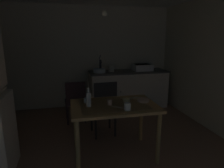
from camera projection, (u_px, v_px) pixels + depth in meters
The scene contains 19 objects.
ground_plane at pixel (95, 151), 3.02m from camera, with size 5.34×5.34×0.00m, color #8A644F.
wall_back at pixel (81, 58), 4.80m from camera, with size 4.44×0.10×2.39m, color beige.
counter_cabinet at pixel (128, 89), 4.86m from camera, with size 1.86×0.64×0.89m.
sink_basin at pixel (142, 67), 4.82m from camera, with size 0.44×0.34×0.15m.
hand_pump at pixel (100, 65), 4.62m from camera, with size 0.05×0.27×0.39m.
mixing_bowl_counter at pixel (99, 71), 4.55m from camera, with size 0.28×0.28×0.08m, color #9EB2C6.
stoneware_crock at pixel (111, 69), 4.65m from camera, with size 0.13×0.13×0.15m, color beige.
dining_table at pixel (114, 111), 2.78m from camera, with size 1.19×0.79×0.77m.
chair_far_side at pixel (104, 108), 3.39m from camera, with size 0.43×0.43×0.97m.
chair_by_counter at pixel (76, 100), 3.96m from camera, with size 0.41×0.41×0.85m.
serving_bowl_wide at pixel (143, 100), 2.89m from camera, with size 0.17×0.17×0.03m, color tan.
soup_bowl_small at pixel (126, 100), 2.92m from camera, with size 0.11×0.11×0.03m, color beige.
teacup_mint at pixel (86, 100), 2.84m from camera, with size 0.07×0.07×0.06m, color #9EB2C6.
mug_tall at pixel (110, 102), 2.75m from camera, with size 0.07×0.07×0.07m, color tan.
teacup_cream at pixel (127, 107), 2.55m from camera, with size 0.08×0.08×0.09m, color white.
glass_bottle at pixel (89, 99), 2.67m from camera, with size 0.07×0.07×0.25m.
table_knife at pixel (118, 107), 2.65m from camera, with size 0.19×0.02×0.01m, color silver.
teaspoon_near_bowl at pixel (134, 98), 3.05m from camera, with size 0.12×0.02×0.01m, color beige.
pendant_bulb at pixel (105, 13), 2.86m from camera, with size 0.08×0.08×0.08m, color #F9EFCC.
Camera 1 is at (-0.38, -2.69, 1.68)m, focal length 32.09 mm.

